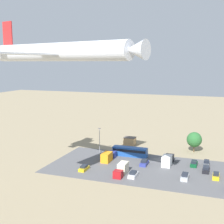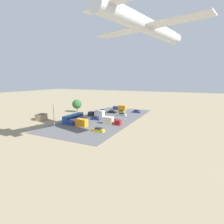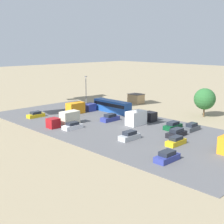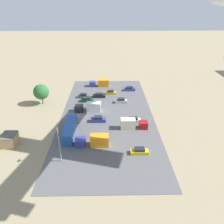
# 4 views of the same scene
# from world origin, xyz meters

# --- Properties ---
(ground_plane) EXTENTS (400.00, 400.00, 0.00)m
(ground_plane) POSITION_xyz_m (0.00, 0.00, 0.00)
(ground_plane) COLOR gray
(parking_lot_surface) EXTENTS (63.25, 28.35, 0.08)m
(parking_lot_surface) POSITION_xyz_m (0.00, 9.42, 0.04)
(parking_lot_surface) COLOR #565659
(parking_lot_surface) RESTS_ON ground
(shed_building) EXTENTS (4.41, 3.56, 2.84)m
(shed_building) POSITION_xyz_m (15.12, -14.92, 1.43)
(shed_building) COLOR tan
(shed_building) RESTS_ON ground
(bus) EXTENTS (11.58, 2.60, 3.05)m
(bus) POSITION_xyz_m (10.69, -0.50, 1.72)
(bus) COLOR #1E4C9E
(bus) RESTS_ON ground
(parked_car_0) EXTENTS (1.77, 4.23, 1.43)m
(parked_car_0) POSITION_xyz_m (19.29, 17.05, 0.68)
(parked_car_0) COLOR gold
(parked_car_0) RESTS_ON ground
(parked_car_2) EXTENTS (1.88, 4.51, 1.56)m
(parked_car_2) POSITION_xyz_m (-10.24, 2.17, 0.73)
(parked_car_2) COLOR #0C4723
(parked_car_2) RESTS_ON ground
(parked_car_3) EXTENTS (1.85, 4.31, 1.64)m
(parked_car_3) POSITION_xyz_m (-9.03, 14.26, 0.76)
(parked_car_3) COLOR #ADB2B7
(parked_car_3) RESTS_ON ground
(parked_car_4) EXTENTS (1.88, 4.64, 1.58)m
(parked_car_4) POSITION_xyz_m (-13.97, 6.34, 0.74)
(parked_car_4) COLOR black
(parked_car_4) RESTS_ON ground
(parked_car_5) EXTENTS (1.74, 4.15, 1.54)m
(parked_car_5) POSITION_xyz_m (-16.82, 10.69, 0.72)
(parked_car_5) COLOR gold
(parked_car_5) RESTS_ON ground
(parked_car_6) EXTENTS (1.94, 4.55, 1.66)m
(parked_car_6) POSITION_xyz_m (4.01, 6.69, 0.77)
(parked_car_6) COLOR navy
(parked_car_6) RESTS_ON ground
(parked_car_7) EXTENTS (1.71, 4.15, 1.61)m
(parked_car_7) POSITION_xyz_m (-13.76, 0.64, 0.75)
(parked_car_7) COLOR #4C5156
(parked_car_7) RESTS_ON ground
(parked_car_8) EXTENTS (1.88, 4.30, 1.44)m
(parked_car_8) POSITION_xyz_m (4.48, 17.16, 0.68)
(parked_car_8) COLOR silver
(parked_car_8) RESTS_ON ground
(parked_truck_1) EXTENTS (2.31, 7.54, 2.92)m
(parked_truck_1) POSITION_xyz_m (8.01, 16.46, 1.42)
(parked_truck_1) COLOR maroon
(parked_truck_1) RESTS_ON ground
(parked_truck_2) EXTENTS (2.59, 8.23, 3.08)m
(parked_truck_2) POSITION_xyz_m (-2.55, 3.73, 1.49)
(parked_truck_2) COLOR black
(parked_truck_2) RESTS_ON ground
(parked_truck_3) EXTENTS (2.48, 8.27, 2.85)m
(parked_truck_3) POSITION_xyz_m (15.91, 6.18, 1.38)
(parked_truck_3) COLOR navy
(parked_truck_3) RESTS_ON ground
(tree_near_shed) EXTENTS (5.22, 5.22, 7.05)m
(tree_near_shed) POSITION_xyz_m (-8.75, -13.02, 4.44)
(tree_near_shed) COLOR brown
(tree_near_shed) RESTS_ON ground
(light_pole_lot_centre) EXTENTS (0.90, 0.28, 8.63)m
(light_pole_lot_centre) POSITION_xyz_m (21.79, -0.90, 4.83)
(light_pole_lot_centre) COLOR gray
(light_pole_lot_centre) RESTS_ON ground
(airplane) EXTENTS (42.28, 35.45, 10.04)m
(airplane) POSITION_xyz_m (17.13, 32.63, 33.24)
(airplane) COLOR silver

